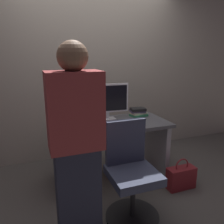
{
  "coord_description": "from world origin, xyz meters",
  "views": [
    {
      "loc": [
        -0.89,
        -2.45,
        1.55
      ],
      "look_at": [
        0.0,
        -0.05,
        0.88
      ],
      "focal_mm": 36.17,
      "sensor_mm": 36.0,
      "label": 1
    }
  ],
  "objects": [
    {
      "name": "mouse",
      "position": [
        0.25,
        -0.14,
        0.75
      ],
      "size": [
        0.06,
        0.1,
        0.03
      ],
      "primitive_type": "ellipsoid",
      "color": "black",
      "rests_on": "desk"
    },
    {
      "name": "office_chair",
      "position": [
        -0.06,
        -0.71,
        0.43
      ],
      "size": [
        0.52,
        0.52,
        0.94
      ],
      "color": "black",
      "rests_on": "ground"
    },
    {
      "name": "book_stack",
      "position": [
        0.45,
        0.17,
        0.79
      ],
      "size": [
        0.24,
        0.21,
        0.11
      ],
      "color": "#338C59",
      "rests_on": "desk"
    },
    {
      "name": "ground_plane",
      "position": [
        0.0,
        0.0,
        0.0
      ],
      "size": [
        9.0,
        9.0,
        0.0
      ],
      "primitive_type": "plane",
      "color": "#4C4742"
    },
    {
      "name": "desk",
      "position": [
        0.0,
        0.0,
        0.51
      ],
      "size": [
        1.41,
        0.66,
        0.73
      ],
      "color": "#4C4C51",
      "rests_on": "ground"
    },
    {
      "name": "monitor",
      "position": [
        0.02,
        0.15,
        0.99
      ],
      "size": [
        0.54,
        0.15,
        0.46
      ],
      "color": "silver",
      "rests_on": "desk"
    },
    {
      "name": "person_at_desk",
      "position": [
        -0.59,
        -0.86,
        0.84
      ],
      "size": [
        0.4,
        0.24,
        1.64
      ],
      "color": "#262838",
      "rests_on": "ground"
    },
    {
      "name": "cup_near_keyboard",
      "position": [
        -0.45,
        -0.09,
        0.78
      ],
      "size": [
        0.08,
        0.08,
        0.09
      ],
      "primitive_type": "cylinder",
      "color": "#3372B2",
      "rests_on": "desk"
    },
    {
      "name": "cup_by_monitor",
      "position": [
        -0.53,
        0.16,
        0.78
      ],
      "size": [
        0.06,
        0.06,
        0.09
      ],
      "primitive_type": "cylinder",
      "color": "#3372B2",
      "rests_on": "desk"
    },
    {
      "name": "wall_back",
      "position": [
        0.0,
        0.87,
        1.5
      ],
      "size": [
        6.4,
        0.1,
        3.0
      ],
      "primitive_type": "cube",
      "color": "#9E9384",
      "rests_on": "ground"
    },
    {
      "name": "handbag",
      "position": [
        0.7,
        -0.51,
        0.14
      ],
      "size": [
        0.34,
        0.14,
        0.38
      ],
      "color": "maroon",
      "rests_on": "ground"
    },
    {
      "name": "keyboard",
      "position": [
        -0.03,
        -0.14,
        0.74
      ],
      "size": [
        0.43,
        0.14,
        0.02
      ],
      "primitive_type": "cube",
      "rotation": [
        0.0,
        0.0,
        -0.01
      ],
      "color": "white",
      "rests_on": "desk"
    }
  ]
}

